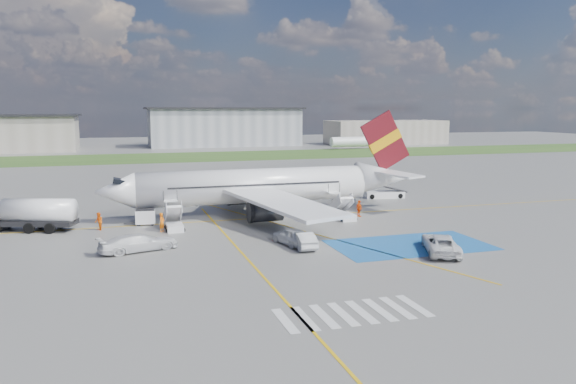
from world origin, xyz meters
name	(u,v)px	position (x,y,z in m)	size (l,w,h in m)	color
ground	(290,243)	(0.00, 0.00, 0.00)	(400.00, 400.00, 0.00)	#60605E
grass_strip	(176,157)	(0.00, 95.00, 0.01)	(400.00, 30.00, 0.01)	#2D4C1E
taxiway_line_main	(258,218)	(0.00, 12.00, 0.01)	(120.00, 0.20, 0.01)	gold
taxiway_line_cross	(266,279)	(-5.00, -10.00, 0.01)	(0.20, 60.00, 0.01)	gold
taxiway_line_diag	(258,218)	(0.00, 12.00, 0.01)	(0.20, 60.00, 0.01)	gold
staging_box	(410,245)	(10.00, -4.00, 0.01)	(14.00, 8.00, 0.01)	#19569A
crosswalk	(352,313)	(-1.80, -18.00, 0.01)	(9.00, 4.00, 0.01)	silver
terminal_centre	(224,127)	(20.00, 135.00, 6.00)	(48.00, 18.00, 12.00)	gray
terminal_east	(385,132)	(75.00, 128.00, 4.00)	(40.00, 16.00, 8.00)	gray
airliner	(266,185)	(1.51, 14.00, 3.39)	(36.81, 32.95, 11.92)	white
airstairs_fwd	(174,224)	(-9.50, 8.70, 0.62)	(1.90, 5.20, 3.60)	white
airstairs_aft	(344,214)	(9.00, 8.70, 0.62)	(1.90, 5.20, 3.60)	white
fuel_tanker	(28,217)	(-23.48, 12.64, 1.38)	(9.85, 5.59, 3.27)	black
gpu_cart	(145,218)	(-12.11, 12.15, 0.75)	(2.10, 1.45, 1.67)	white
belt_loader	(385,195)	(20.18, 20.94, 0.43)	(5.91, 2.81, 1.72)	white
car_silver_a	(292,236)	(-0.06, -0.74, 0.79)	(1.87, 4.66, 1.59)	silver
car_silver_b	(303,240)	(0.49, -2.05, 0.73)	(1.54, 4.42, 1.46)	#ACAFB3
van_white_a	(441,240)	(11.20, -7.01, 1.03)	(2.54, 5.50, 2.06)	white
van_white_b	(138,240)	(-13.30, 1.01, 0.99)	(2.06, 5.08, 1.99)	silver
crew_fwd	(162,222)	(-10.73, 8.27, 0.95)	(0.69, 0.45, 1.90)	orange
crew_nose	(99,221)	(-16.72, 10.77, 0.91)	(0.89, 0.69, 1.82)	orange
crew_aft	(359,209)	(11.19, 9.56, 0.94)	(1.11, 0.46, 1.89)	#EF590C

